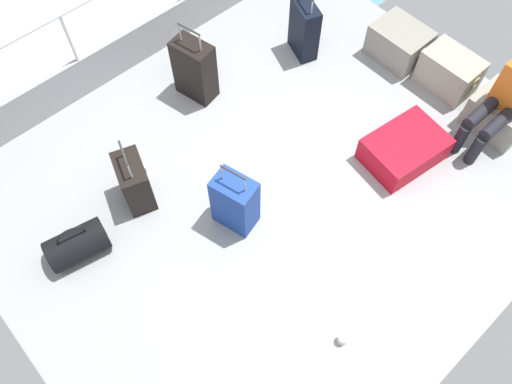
{
  "coord_description": "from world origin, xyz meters",
  "views": [
    {
      "loc": [
        1.76,
        -1.86,
        4.18
      ],
      "look_at": [
        0.07,
        -0.33,
        0.25
      ],
      "focal_mm": 35.81,
      "sensor_mm": 36.0,
      "label": 1
    }
  ],
  "objects_px": {
    "passenger_seated": "(506,99)",
    "suitcase_2": "(235,202)",
    "cargo_crate_0": "(399,43)",
    "cargo_crate_2": "(501,114)",
    "suitcase_1": "(134,182)",
    "suitcase_3": "(195,70)",
    "cargo_crate_1": "(449,72)",
    "duffel_bag": "(77,245)",
    "suitcase_4": "(404,149)",
    "paper_cup": "(343,339)",
    "suitcase_0": "(304,29)"
  },
  "relations": [
    {
      "from": "passenger_seated",
      "to": "suitcase_2",
      "type": "relative_size",
      "value": 1.32
    },
    {
      "from": "cargo_crate_0",
      "to": "suitcase_2",
      "type": "relative_size",
      "value": 0.77
    },
    {
      "from": "cargo_crate_2",
      "to": "suitcase_1",
      "type": "height_order",
      "value": "suitcase_1"
    },
    {
      "from": "passenger_seated",
      "to": "suitcase_1",
      "type": "xyz_separation_m",
      "value": [
        -1.75,
        -3.0,
        -0.29
      ]
    },
    {
      "from": "cargo_crate_0",
      "to": "suitcase_3",
      "type": "height_order",
      "value": "suitcase_3"
    },
    {
      "from": "cargo_crate_0",
      "to": "suitcase_2",
      "type": "height_order",
      "value": "suitcase_2"
    },
    {
      "from": "cargo_crate_2",
      "to": "passenger_seated",
      "type": "xyz_separation_m",
      "value": [
        0.0,
        -0.18,
        0.37
      ]
    },
    {
      "from": "cargo_crate_1",
      "to": "suitcase_1",
      "type": "height_order",
      "value": "suitcase_1"
    },
    {
      "from": "cargo_crate_0",
      "to": "suitcase_2",
      "type": "bearing_deg",
      "value": -82.57
    },
    {
      "from": "cargo_crate_1",
      "to": "passenger_seated",
      "type": "relative_size",
      "value": 0.58
    },
    {
      "from": "cargo_crate_0",
      "to": "duffel_bag",
      "type": "distance_m",
      "value": 3.92
    },
    {
      "from": "cargo_crate_2",
      "to": "suitcase_4",
      "type": "height_order",
      "value": "cargo_crate_2"
    },
    {
      "from": "suitcase_1",
      "to": "duffel_bag",
      "type": "bearing_deg",
      "value": -80.49
    },
    {
      "from": "cargo_crate_0",
      "to": "duffel_bag",
      "type": "bearing_deg",
      "value": -94.69
    },
    {
      "from": "suitcase_2",
      "to": "suitcase_4",
      "type": "relative_size",
      "value": 0.99
    },
    {
      "from": "cargo_crate_1",
      "to": "passenger_seated",
      "type": "distance_m",
      "value": 0.8
    },
    {
      "from": "suitcase_3",
      "to": "duffel_bag",
      "type": "bearing_deg",
      "value": -68.63
    },
    {
      "from": "cargo_crate_1",
      "to": "suitcase_1",
      "type": "xyz_separation_m",
      "value": [
        -1.07,
        -3.24,
        0.06
      ]
    },
    {
      "from": "duffel_bag",
      "to": "paper_cup",
      "type": "relative_size",
      "value": 5.59
    },
    {
      "from": "cargo_crate_1",
      "to": "suitcase_2",
      "type": "xyz_separation_m",
      "value": [
        -0.28,
        -2.72,
        0.1
      ]
    },
    {
      "from": "suitcase_1",
      "to": "paper_cup",
      "type": "distance_m",
      "value": 2.25
    },
    {
      "from": "passenger_seated",
      "to": "suitcase_1",
      "type": "relative_size",
      "value": 1.46
    },
    {
      "from": "suitcase_1",
      "to": "duffel_bag",
      "type": "relative_size",
      "value": 1.31
    },
    {
      "from": "suitcase_4",
      "to": "cargo_crate_2",
      "type": "bearing_deg",
      "value": 69.22
    },
    {
      "from": "cargo_crate_2",
      "to": "suitcase_4",
      "type": "distance_m",
      "value": 1.09
    },
    {
      "from": "cargo_crate_0",
      "to": "cargo_crate_2",
      "type": "relative_size",
      "value": 1.03
    },
    {
      "from": "suitcase_4",
      "to": "suitcase_1",
      "type": "bearing_deg",
      "value": -122.24
    },
    {
      "from": "suitcase_2",
      "to": "cargo_crate_1",
      "type": "bearing_deg",
      "value": 84.05
    },
    {
      "from": "cargo_crate_2",
      "to": "duffel_bag",
      "type": "bearing_deg",
      "value": -112.73
    },
    {
      "from": "suitcase_2",
      "to": "suitcase_3",
      "type": "height_order",
      "value": "suitcase_3"
    },
    {
      "from": "cargo_crate_1",
      "to": "duffel_bag",
      "type": "height_order",
      "value": "duffel_bag"
    },
    {
      "from": "suitcase_0",
      "to": "suitcase_2",
      "type": "xyz_separation_m",
      "value": [
        1.11,
        -1.95,
        -0.0
      ]
    },
    {
      "from": "suitcase_3",
      "to": "paper_cup",
      "type": "bearing_deg",
      "value": -15.63
    },
    {
      "from": "cargo_crate_2",
      "to": "passenger_seated",
      "type": "bearing_deg",
      "value": -90.0
    },
    {
      "from": "cargo_crate_2",
      "to": "suitcase_4",
      "type": "bearing_deg",
      "value": -110.78
    },
    {
      "from": "passenger_seated",
      "to": "paper_cup",
      "type": "height_order",
      "value": "passenger_seated"
    },
    {
      "from": "cargo_crate_2",
      "to": "paper_cup",
      "type": "bearing_deg",
      "value": -80.71
    },
    {
      "from": "cargo_crate_1",
      "to": "duffel_bag",
      "type": "distance_m",
      "value": 4.06
    },
    {
      "from": "passenger_seated",
      "to": "suitcase_4",
      "type": "xyz_separation_m",
      "value": [
        -0.39,
        -0.84,
        -0.41
      ]
    },
    {
      "from": "suitcase_2",
      "to": "passenger_seated",
      "type": "bearing_deg",
      "value": 68.84
    },
    {
      "from": "suitcase_1",
      "to": "paper_cup",
      "type": "xyz_separation_m",
      "value": [
        2.2,
        0.42,
        -0.21
      ]
    },
    {
      "from": "cargo_crate_0",
      "to": "duffel_bag",
      "type": "height_order",
      "value": "duffel_bag"
    },
    {
      "from": "paper_cup",
      "to": "duffel_bag",
      "type": "bearing_deg",
      "value": -151.46
    },
    {
      "from": "suitcase_1",
      "to": "cargo_crate_0",
      "type": "bearing_deg",
      "value": 82.15
    },
    {
      "from": "suitcase_3",
      "to": "cargo_crate_1",
      "type": "bearing_deg",
      "value": 49.82
    },
    {
      "from": "suitcase_2",
      "to": "suitcase_4",
      "type": "xyz_separation_m",
      "value": [
        0.58,
        1.65,
        -0.17
      ]
    },
    {
      "from": "cargo_crate_0",
      "to": "duffel_bag",
      "type": "xyz_separation_m",
      "value": [
        -0.32,
        -3.9,
        -0.04
      ]
    },
    {
      "from": "passenger_seated",
      "to": "suitcase_3",
      "type": "bearing_deg",
      "value": -143.14
    },
    {
      "from": "suitcase_2",
      "to": "suitcase_3",
      "type": "bearing_deg",
      "value": 153.89
    },
    {
      "from": "cargo_crate_1",
      "to": "paper_cup",
      "type": "relative_size",
      "value": 6.16
    }
  ]
}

